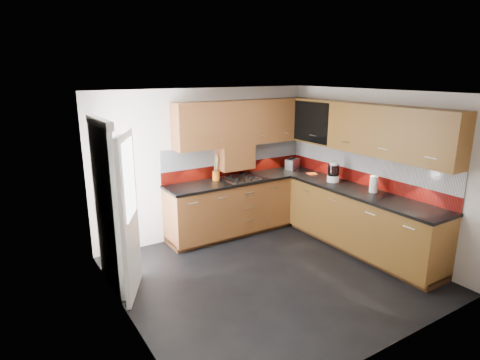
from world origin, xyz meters
TOP-DOWN VIEW (x-y plane):
  - room at (0.00, 0.00)m, footprint 4.00×3.80m
  - base_cabinets at (1.07, 0.72)m, footprint 2.70×3.20m
  - countertop at (1.05, 0.70)m, footprint 2.72×3.22m
  - backsplash at (1.28, 0.93)m, footprint 2.70×3.20m
  - upper_cabinets at (1.23, 0.78)m, footprint 2.50×3.20m
  - extractor_hood at (0.45, 1.64)m, footprint 0.60×0.33m
  - glass_cabinet at (1.71, 1.07)m, footprint 0.32×0.80m
  - back_door at (-1.78, 0.75)m, footprint 0.42×1.19m
  - gas_hob at (0.45, 1.47)m, footprint 0.56×0.49m
  - utensil_pot at (0.07, 1.61)m, footprint 0.12×0.12m
  - toaster at (1.62, 1.56)m, footprint 0.30×0.25m
  - food_processor at (1.61, 0.54)m, footprint 0.19×0.19m
  - paper_towel at (1.69, -0.20)m, footprint 0.13×0.13m
  - orange_cloth at (1.66, 1.08)m, footprint 0.18×0.17m

SIDE VIEW (x-z plane):
  - base_cabinets at x=1.07m, z-range -0.04..0.91m
  - countertop at x=1.05m, z-range 0.90..0.94m
  - orange_cloth at x=1.66m, z-range 0.94..0.96m
  - gas_hob at x=0.45m, z-range 0.93..0.98m
  - toaster at x=1.62m, z-range 0.94..1.13m
  - back_door at x=-1.78m, z-range 0.01..2.05m
  - utensil_pot at x=0.07m, z-range 0.82..1.25m
  - paper_towel at x=1.69m, z-range 0.94..1.18m
  - food_processor at x=1.61m, z-range 0.93..1.24m
  - backsplash at x=1.28m, z-range 0.94..1.48m
  - extractor_hood at x=0.45m, z-range 1.08..1.48m
  - room at x=0.00m, z-range 0.18..2.82m
  - upper_cabinets at x=1.23m, z-range 1.48..2.20m
  - glass_cabinet at x=1.71m, z-range 1.54..2.20m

